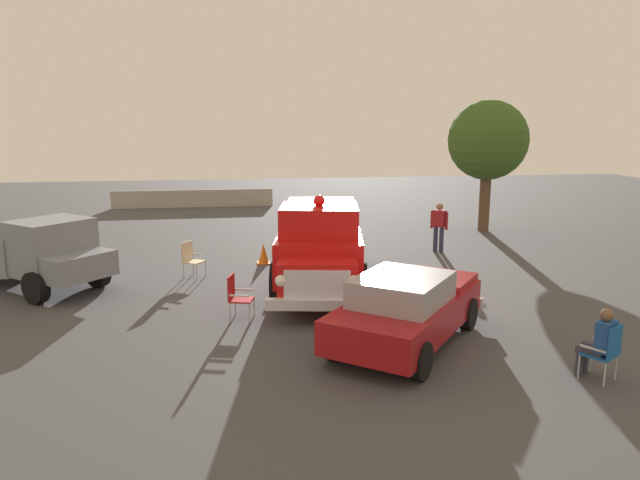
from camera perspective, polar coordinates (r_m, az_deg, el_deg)
The scene contains 12 objects.
ground_plane at distance 16.53m, azimuth -0.98°, elevation -3.87°, with size 60.00×60.00×0.00m, color #424244.
vintage_fire_truck at distance 15.57m, azimuth -0.02°, elevation -0.30°, with size 3.23×6.23×2.59m.
classic_hot_rod at distance 11.85m, azimuth 8.54°, elevation -6.47°, with size 4.17×4.56×1.46m.
parked_pickup at distance 17.42m, azimuth -26.19°, elevation -0.92°, with size 4.79×4.52×1.90m.
lawn_chair_near_truck at distance 11.18m, azimuth 26.11°, elevation -9.50°, with size 0.68×0.68×1.02m.
lawn_chair_by_car at distance 13.27m, azimuth -8.13°, elevation -5.20°, with size 0.61×0.61×1.02m.
lawn_chair_spare at distance 17.07m, azimuth -12.47°, elevation -1.60°, with size 0.68×0.68×1.02m.
spectator_seated at distance 11.19m, azimuth 25.52°, elevation -8.84°, with size 0.60×0.65×1.29m.
spectator_standing at distance 20.23m, azimuth 11.51°, elevation 1.53°, with size 0.51×0.53×1.68m.
oak_tree_left at distance 24.40m, azimuth 16.02°, elevation 9.25°, with size 3.14×3.14×5.22m.
traffic_cone at distance 18.40m, azimuth -5.52°, elevation -1.35°, with size 0.40×0.40×0.64m.
background_fence at distance 31.15m, azimuth -12.24°, elevation 3.96°, with size 8.23×0.12×0.90m.
Camera 1 is at (2.13, 15.80, 4.36)m, focal length 32.89 mm.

